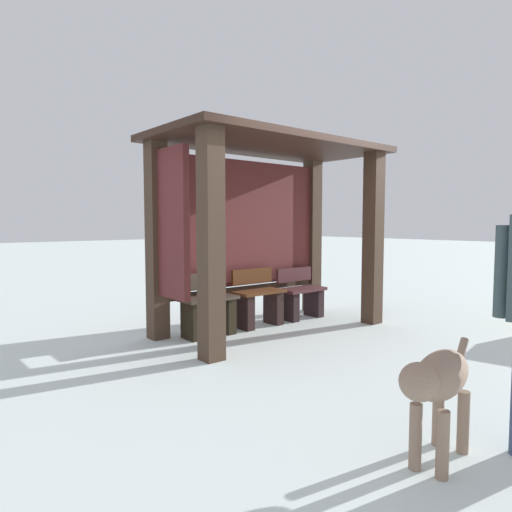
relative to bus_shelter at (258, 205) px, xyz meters
name	(u,v)px	position (x,y,z in m)	size (l,w,h in m)	color
ground_plane	(273,330)	(0.09, -0.17, -1.61)	(60.00, 60.00, 0.00)	white
bus_shelter	(258,205)	(0.00, 0.00, 0.00)	(3.09, 1.55, 2.41)	#423022
bench_left_inside	(208,310)	(-0.72, 0.11, -1.29)	(0.71, 0.35, 0.76)	#40372D
bench_center_inside	(258,302)	(0.09, 0.11, -1.29)	(0.71, 0.34, 0.76)	#572F16
bench_right_inside	(301,297)	(0.90, 0.11, -1.31)	(0.71, 0.36, 0.72)	#4C272A
dog	(439,383)	(-1.38, -3.23, -1.13)	(0.90, 0.34, 0.67)	#8F745F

